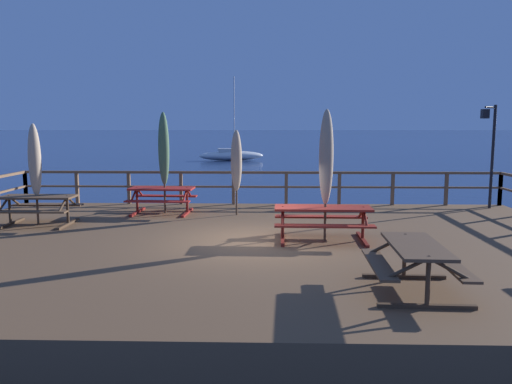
% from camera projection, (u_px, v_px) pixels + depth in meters
% --- Properties ---
extents(ground_plane, '(600.00, 600.00, 0.00)m').
position_uv_depth(ground_plane, '(255.00, 272.00, 11.53)').
color(ground_plane, navy).
extents(wooden_deck, '(15.84, 10.79, 0.73)m').
position_uv_depth(wooden_deck, '(255.00, 256.00, 11.48)').
color(wooden_deck, brown).
rests_on(wooden_deck, ground).
extents(railing_waterside_far, '(15.64, 0.10, 1.09)m').
position_uv_depth(railing_waterside_far, '(260.00, 182.00, 16.53)').
color(railing_waterside_far, brown).
rests_on(railing_waterside_far, wooden_deck).
extents(picnic_table_front_left, '(2.19, 1.44, 0.78)m').
position_uv_depth(picnic_table_front_left, '(323.00, 216.00, 11.39)').
color(picnic_table_front_left, maroon).
rests_on(picnic_table_front_left, wooden_deck).
extents(picnic_table_mid_centre, '(1.90, 1.47, 0.78)m').
position_uv_depth(picnic_table_mid_centre, '(162.00, 195.00, 14.87)').
color(picnic_table_mid_centre, maroon).
rests_on(picnic_table_mid_centre, wooden_deck).
extents(picnic_table_back_left, '(1.90, 1.43, 0.78)m').
position_uv_depth(picnic_table_back_left, '(38.00, 204.00, 13.16)').
color(picnic_table_back_left, brown).
rests_on(picnic_table_back_left, wooden_deck).
extents(picnic_table_back_right, '(1.46, 1.84, 0.78)m').
position_uv_depth(picnic_table_back_right, '(416.00, 257.00, 7.85)').
color(picnic_table_back_right, brown).
rests_on(picnic_table_back_right, wooden_deck).
extents(patio_umbrella_short_mid, '(0.32, 0.32, 2.94)m').
position_uv_depth(patio_umbrella_short_mid, '(326.00, 158.00, 11.21)').
color(patio_umbrella_short_mid, '#4C3828').
rests_on(patio_umbrella_short_mid, wooden_deck).
extents(patio_umbrella_short_back, '(0.32, 0.32, 2.97)m').
position_uv_depth(patio_umbrella_short_back, '(164.00, 149.00, 14.74)').
color(patio_umbrella_short_back, '#4C3828').
rests_on(patio_umbrella_short_back, wooden_deck).
extents(patio_umbrella_tall_back_left, '(0.32, 0.32, 2.63)m').
position_uv_depth(patio_umbrella_tall_back_left, '(35.00, 161.00, 13.07)').
color(patio_umbrella_tall_back_left, '#4C3828').
rests_on(patio_umbrella_tall_back_left, wooden_deck).
extents(patio_umbrella_tall_front, '(0.32, 0.32, 2.46)m').
position_uv_depth(patio_umbrella_tall_front, '(236.00, 161.00, 14.49)').
color(patio_umbrella_tall_front, '#4C3828').
rests_on(patio_umbrella_tall_front, wooden_deck).
extents(lamp_post_hooked, '(0.59, 0.47, 3.20)m').
position_uv_depth(lamp_post_hooked, '(490.00, 141.00, 15.49)').
color(lamp_post_hooked, black).
rests_on(lamp_post_hooked, wooden_deck).
extents(sailboat_distant, '(6.21, 2.85, 7.72)m').
position_uv_depth(sailboat_distant, '(231.00, 155.00, 47.18)').
color(sailboat_distant, white).
rests_on(sailboat_distant, ground).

